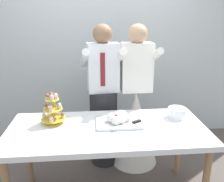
{
  "coord_description": "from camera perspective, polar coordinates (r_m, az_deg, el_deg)",
  "views": [
    {
      "loc": [
        -0.13,
        -1.93,
        1.76
      ],
      "look_at": [
        0.06,
        0.15,
        1.07
      ],
      "focal_mm": 38.02,
      "sensor_mm": 36.0,
      "label": 1
    }
  ],
  "objects": [
    {
      "name": "main_cake_tray",
      "position": [
        2.23,
        1.6,
        -6.81
      ],
      "size": [
        0.42,
        0.33,
        0.12
      ],
      "color": "silver",
      "rests_on": "dessert_table"
    },
    {
      "name": "cupcake_stand",
      "position": [
        2.28,
        -14.04,
        -4.62
      ],
      "size": [
        0.23,
        0.23,
        0.31
      ],
      "color": "gold",
      "rests_on": "dessert_table"
    },
    {
      "name": "dessert_table",
      "position": [
        2.2,
        -1.12,
        -10.56
      ],
      "size": [
        1.8,
        0.8,
        0.78
      ],
      "color": "silver",
      "rests_on": "ground_plane"
    },
    {
      "name": "person_groom",
      "position": [
        2.76,
        -2.04,
        -3.39
      ],
      "size": [
        0.5,
        0.53,
        1.66
      ],
      "color": "#232328",
      "rests_on": "ground_plane"
    },
    {
      "name": "rear_wall",
      "position": [
        3.33,
        -2.92,
        12.8
      ],
      "size": [
        5.2,
        0.1,
        2.9
      ],
      "primitive_type": "cube",
      "color": "silver",
      "rests_on": "ground_plane"
    },
    {
      "name": "plate_stack",
      "position": [
        2.44,
        15.33,
        -5.08
      ],
      "size": [
        0.19,
        0.19,
        0.1
      ],
      "color": "white",
      "rests_on": "dessert_table"
    },
    {
      "name": "person_bride",
      "position": [
        2.84,
        5.57,
        -6.37
      ],
      "size": [
        0.56,
        0.56,
        1.66
      ],
      "color": "white",
      "rests_on": "ground_plane"
    }
  ]
}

